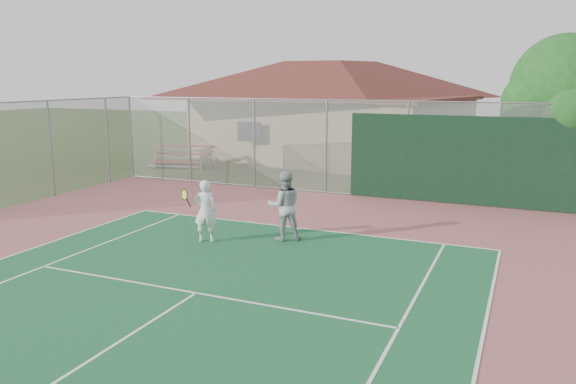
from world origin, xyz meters
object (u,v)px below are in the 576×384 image
Objects in this scene: bleachers at (183,156)px; player_white_front at (205,211)px; clubhouse at (331,101)px; player_grey_back at (284,206)px; tree at (568,91)px.

bleachers is 1.82× the size of player_white_front.
player_grey_back is (4.07, -15.43, -2.18)m from clubhouse.
player_white_front is (2.22, -16.43, -2.27)m from clubhouse.
tree is 11.05m from player_grey_back.
clubhouse is at bearing 146.33° from tree.
player_grey_back reaches higher than player_white_front.
tree is 3.54× the size of player_white_front.
bleachers is 1.62× the size of player_grey_back.
player_white_front is (7.78, -10.60, 0.30)m from bleachers.
clubhouse is 2.69× the size of tree.
tree is 3.15× the size of player_grey_back.
player_grey_back is at bearing -63.65° from clubhouse.
bleachers is 13.61m from player_grey_back.
bleachers is (-5.56, -5.83, -2.57)m from clubhouse.
tree is at bearing -156.66° from player_white_front.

